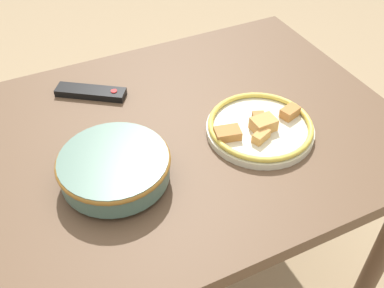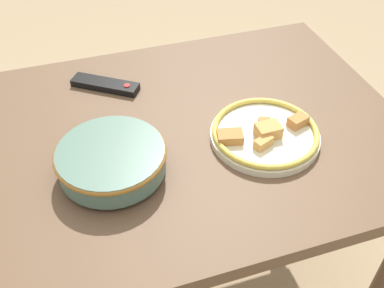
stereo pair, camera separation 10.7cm
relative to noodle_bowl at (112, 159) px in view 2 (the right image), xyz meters
The scene contains 5 objects.
ground_plane 0.77m from the noodle_bowl, 34.28° to the left, with size 8.00×8.00×0.00m, color #9E8460.
dining_table 0.21m from the noodle_bowl, 34.28° to the left, with size 1.27×0.85×0.71m.
noodle_bowl is the anchor object (origin of this frame).
food_plate 0.38m from the noodle_bowl, ahead, with size 0.28×0.28×0.05m.
tv_remote 0.35m from the noodle_bowl, 83.25° to the left, with size 0.19×0.15×0.02m.
Camera 2 is at (-0.19, -0.85, 1.47)m, focal length 42.00 mm.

